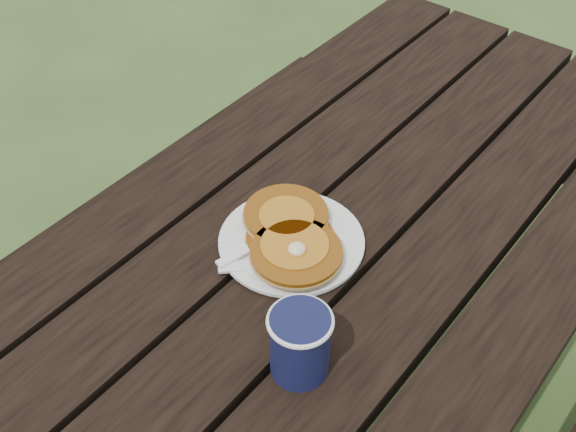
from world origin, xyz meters
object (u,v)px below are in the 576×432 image
Objects in this scene: picnic_table at (292,412)px; pancake_stack at (291,236)px; plate at (291,242)px; coffee_cup at (300,341)px.

pancake_stack is (-0.04, 0.05, 0.41)m from picnic_table.
plate is 2.13× the size of coffee_cup.
plate is 1.10× the size of pancake_stack.
coffee_cup is at bearing -48.68° from pancake_stack.
plate is at bearing 129.96° from picnic_table.
picnic_table is 0.39m from plate.
picnic_table is 7.98× the size of plate.
coffee_cup is at bearing -48.95° from plate.
picnic_table is 0.41m from pancake_stack.
plate is 0.24m from coffee_cup.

